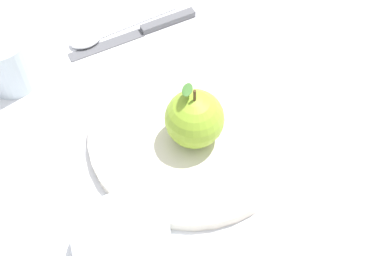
{
  "coord_description": "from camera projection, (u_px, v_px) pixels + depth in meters",
  "views": [
    {
      "loc": [
        -0.25,
        0.33,
        0.55
      ],
      "look_at": [
        -0.04,
        0.02,
        0.02
      ],
      "focal_mm": 47.92,
      "sensor_mm": 36.0,
      "label": 1
    }
  ],
  "objects": [
    {
      "name": "apple",
      "position": [
        195.0,
        119.0,
        0.62
      ],
      "size": [
        0.07,
        0.07,
        0.09
      ],
      "color": "#8CB22D",
      "rests_on": "dinner_plate"
    },
    {
      "name": "spoon",
      "position": [
        98.0,
        35.0,
        0.77
      ],
      "size": [
        0.1,
        0.17,
        0.01
      ],
      "color": "silver",
      "rests_on": "ground_plane"
    },
    {
      "name": "cup",
      "position": [
        6.0,
        60.0,
        0.69
      ],
      "size": [
        0.07,
        0.07,
        0.08
      ],
      "color": "silver",
      "rests_on": "ground_plane"
    },
    {
      "name": "dinner_plate",
      "position": [
        192.0,
        133.0,
        0.66
      ],
      "size": [
        0.27,
        0.27,
        0.02
      ],
      "color": "silver",
      "rests_on": "ground_plane"
    },
    {
      "name": "side_bowl",
      "position": [
        122.0,
        241.0,
        0.56
      ],
      "size": [
        0.11,
        0.11,
        0.04
      ],
      "color": "silver",
      "rests_on": "ground_plane"
    },
    {
      "name": "ground_plane",
      "position": [
        171.0,
        113.0,
        0.69
      ],
      "size": [
        2.4,
        2.4,
        0.0
      ],
      "primitive_type": "plane",
      "color": "silver"
    },
    {
      "name": "knife",
      "position": [
        145.0,
        30.0,
        0.78
      ],
      "size": [
        0.11,
        0.19,
        0.01
      ],
      "color": "#59595E",
      "rests_on": "ground_plane"
    }
  ]
}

